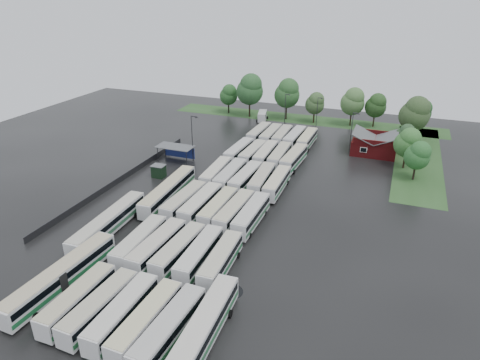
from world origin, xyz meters
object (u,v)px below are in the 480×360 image
(brick_building, at_px, (374,146))
(artic_bus_west_a, at_px, (62,276))
(minibus, at_px, (262,116))
(artic_bus_east, at_px, (199,337))

(brick_building, height_order, artic_bus_west_a, brick_building)
(minibus, bearing_deg, artic_bus_west_a, -103.49)
(artic_bus_west_a, xyz_separation_m, minibus, (0.20, 82.33, -0.40))
(artic_bus_west_a, bearing_deg, brick_building, 65.62)
(artic_bus_east, bearing_deg, artic_bus_west_a, 169.00)
(artic_bus_east, xyz_separation_m, minibus, (-21.03, 85.56, -0.44))
(artic_bus_east, distance_m, minibus, 88.11)
(artic_bus_west_a, relative_size, minibus, 2.84)
(artic_bus_west_a, height_order, minibus, artic_bus_west_a)
(artic_bus_west_a, bearing_deg, minibus, 92.28)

